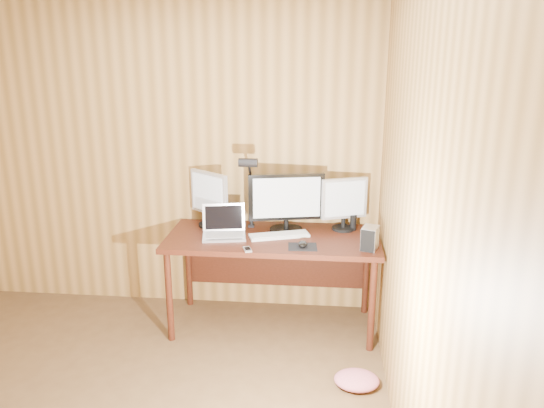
# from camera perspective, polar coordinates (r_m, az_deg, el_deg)

# --- Properties ---
(room_shell) EXTENTS (4.00, 4.00, 4.00)m
(room_shell) POSITION_cam_1_polar(r_m,az_deg,el_deg) (2.63, -24.24, -4.38)
(room_shell) COLOR brown
(room_shell) RESTS_ON ground
(desk) EXTENTS (1.60, 0.70, 0.75)m
(desk) POSITION_cam_1_polar(r_m,az_deg,el_deg) (4.12, 0.16, -4.74)
(desk) COLOR #3B170C
(desk) RESTS_ON floor
(monitor_center) EXTENTS (0.58, 0.25, 0.46)m
(monitor_center) POSITION_cam_1_polar(r_m,az_deg,el_deg) (4.06, 1.56, 0.25)
(monitor_center) COLOR black
(monitor_center) RESTS_ON desk
(monitor_left) EXTENTS (0.33, 0.26, 0.44)m
(monitor_left) POSITION_cam_1_polar(r_m,az_deg,el_deg) (4.21, -6.77, 0.72)
(monitor_left) COLOR black
(monitor_left) RESTS_ON desk
(monitor_right) EXTENTS (0.35, 0.17, 0.41)m
(monitor_right) POSITION_cam_1_polar(r_m,az_deg,el_deg) (4.13, 7.77, 0.16)
(monitor_right) COLOR black
(monitor_right) RESTS_ON desk
(laptop) EXTENTS (0.36, 0.30, 0.23)m
(laptop) POSITION_cam_1_polar(r_m,az_deg,el_deg) (4.03, -5.19, -2.60)
(laptop) COLOR silver
(laptop) RESTS_ON desk
(keyboard) EXTENTS (0.47, 0.27, 0.02)m
(keyboard) POSITION_cam_1_polar(r_m,az_deg,el_deg) (4.00, 0.78, -3.38)
(keyboard) COLOR silver
(keyboard) RESTS_ON desk
(mousepad) EXTENTS (0.22, 0.18, 0.00)m
(mousepad) POSITION_cam_1_polar(r_m,az_deg,el_deg) (3.81, 3.30, -4.62)
(mousepad) COLOR black
(mousepad) RESTS_ON desk
(mouse) EXTENTS (0.08, 0.12, 0.04)m
(mouse) POSITION_cam_1_polar(r_m,az_deg,el_deg) (3.80, 3.31, -4.32)
(mouse) COLOR black
(mouse) RESTS_ON mousepad
(hard_drive) EXTENTS (0.14, 0.17, 0.16)m
(hard_drive) POSITION_cam_1_polar(r_m,az_deg,el_deg) (3.80, 10.48, -3.62)
(hard_drive) COLOR silver
(hard_drive) RESTS_ON desk
(phone) EXTENTS (0.08, 0.11, 0.01)m
(phone) POSITION_cam_1_polar(r_m,az_deg,el_deg) (3.75, -2.67, -4.89)
(phone) COLOR silver
(phone) RESTS_ON desk
(speaker) EXTENTS (0.05, 0.05, 0.12)m
(speaker) POSITION_cam_1_polar(r_m,az_deg,el_deg) (4.18, 8.72, -1.99)
(speaker) COLOR black
(speaker) RESTS_ON desk
(desk_lamp) EXTENTS (0.14, 0.20, 0.62)m
(desk_lamp) POSITION_cam_1_polar(r_m,az_deg,el_deg) (4.05, -2.43, 2.36)
(desk_lamp) COLOR black
(desk_lamp) RESTS_ON desk
(fabric_pile) EXTENTS (0.33, 0.29, 0.09)m
(fabric_pile) POSITION_cam_1_polar(r_m,az_deg,el_deg) (3.67, 9.09, -18.20)
(fabric_pile) COLOR #BA5A68
(fabric_pile) RESTS_ON floor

